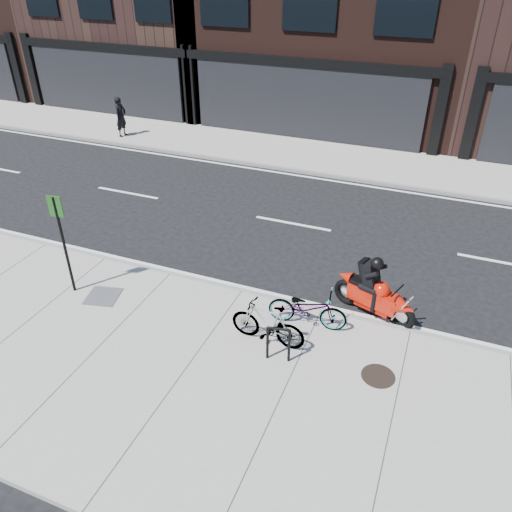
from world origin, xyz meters
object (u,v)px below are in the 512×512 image
at_px(bicycle_rear, 268,323).
at_px(sign_post, 62,236).
at_px(manhole_cover, 378,376).
at_px(utility_grate, 103,296).
at_px(pedestrian, 121,117).
at_px(bike_rack, 278,341).
at_px(motorcycle, 378,294).
at_px(bicycle_front, 307,308).

distance_m(bicycle_rear, sign_post, 5.12).
bearing_deg(manhole_cover, utility_grate, 178.58).
height_order(pedestrian, utility_grate, pedestrian).
height_order(bike_rack, utility_grate, bike_rack).
xyz_separation_m(utility_grate, sign_post, (-0.80, -0.04, 1.50)).
xyz_separation_m(bicycle_rear, pedestrian, (-10.66, 10.22, 0.35)).
bearing_deg(motorcycle, bike_rack, -105.60).
bearing_deg(bike_rack, pedestrian, 136.08).
bearing_deg(bicycle_front, sign_post, 92.93).
xyz_separation_m(pedestrian, manhole_cover, (13.02, -10.36, -0.83)).
bearing_deg(pedestrian, bicycle_rear, -132.13).
height_order(motorcycle, sign_post, sign_post).
bearing_deg(manhole_cover, motorcycle, 101.73).
relative_size(bike_rack, motorcycle, 0.41).
relative_size(pedestrian, sign_post, 0.67).
bearing_deg(manhole_cover, bike_rack, -171.94).
distance_m(bike_rack, sign_post, 5.52).
xyz_separation_m(bicycle_rear, sign_post, (-5.02, -0.01, 1.01)).
bearing_deg(manhole_cover, bicycle_front, 150.76).
distance_m(bike_rack, motorcycle, 2.76).
relative_size(utility_grate, sign_post, 0.30).
bearing_deg(bicycle_rear, manhole_cover, 89.25).
height_order(manhole_cover, utility_grate, same).
height_order(pedestrian, sign_post, sign_post).
relative_size(bike_rack, utility_grate, 1.10).
distance_m(bicycle_rear, motorcycle, 2.69).
bearing_deg(bicycle_rear, bike_rack, 45.26).
bearing_deg(bike_rack, utility_grate, 174.50).
xyz_separation_m(bicycle_front, manhole_cover, (1.76, -0.98, -0.45)).
relative_size(bike_rack, bicycle_front, 0.47).
bearing_deg(pedestrian, sign_post, -149.46).
distance_m(motorcycle, sign_post, 7.28).
height_order(motorcycle, utility_grate, motorcycle).
relative_size(pedestrian, manhole_cover, 2.54).
xyz_separation_m(bike_rack, sign_post, (-5.40, 0.41, 1.02)).
distance_m(bike_rack, manhole_cover, 2.05).
bearing_deg(bicycle_rear, bicycle_front, 147.10).
xyz_separation_m(bike_rack, bicycle_rear, (-0.38, 0.42, 0.01)).
bearing_deg(bicycle_rear, utility_grate, -87.85).
bearing_deg(bike_rack, bicycle_rear, 132.72).
height_order(bike_rack, bicycle_front, bicycle_front).
relative_size(manhole_cover, utility_grate, 0.88).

